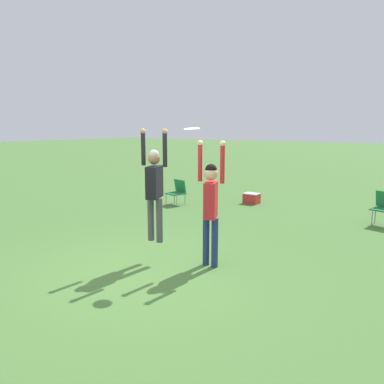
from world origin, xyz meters
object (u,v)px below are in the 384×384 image
Objects in this scene: person_defending at (211,200)px; camping_chair_0 at (177,190)px; person_jumping at (154,183)px; frisbee at (192,129)px; cooler_box at (252,198)px.

person_defending is 2.82× the size of camping_chair_0.
frisbee is (0.67, 0.22, 0.97)m from person_jumping.
person_defending is 4.60× the size of cooler_box.
frisbee is at bearing 145.33° from camping_chair_0.
camping_chair_0 is at bearing -140.62° from cooler_box.
person_jumping is at bearing 138.19° from camping_chair_0.
person_jumping reaches higher than cooler_box.
person_jumping is 5.37m from camping_chair_0.
person_jumping is 4.20× the size of cooler_box.
person_jumping is 2.57× the size of camping_chair_0.
frisbee is 5.85m from camping_chair_0.
frisbee is (-0.27, -0.19, 1.24)m from person_defending.
camping_chair_0 is 2.46m from cooler_box.
frisbee is 0.57× the size of cooler_box.
person_defending reaches higher than cooler_box.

